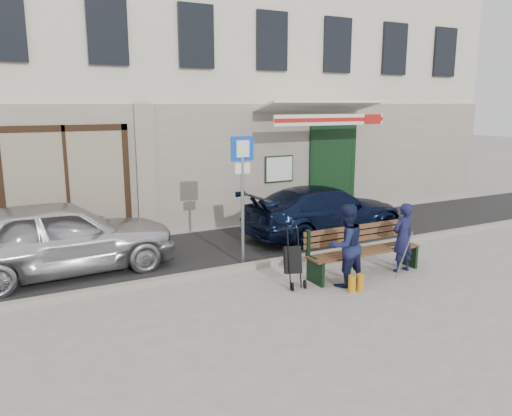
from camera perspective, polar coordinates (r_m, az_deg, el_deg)
ground at (r=8.87m, az=5.59°, el=-9.44°), size 80.00×80.00×0.00m
asphalt_lane at (r=11.44m, az=-2.95°, el=-4.43°), size 60.00×3.20×0.01m
curb at (r=10.06m, az=0.89°, el=-6.41°), size 60.00×0.18×0.12m
building at (r=16.10m, az=-11.53°, el=17.93°), size 20.00×8.27×10.00m
car_silver at (r=10.18m, az=-21.44°, el=-3.11°), size 4.35×1.93×1.45m
car_navy at (r=12.38m, az=7.90°, el=-0.35°), size 4.33×1.93×1.23m
parking_sign at (r=9.83m, az=-1.56°, el=3.18°), size 0.48×0.08×2.59m
bench at (r=9.74m, az=12.02°, el=-4.83°), size 2.40×1.17×0.98m
man at (r=10.03m, az=16.44°, el=-3.26°), size 0.52×0.36×1.36m
woman at (r=9.02m, az=10.21°, el=-4.21°), size 0.77×0.62×1.49m
stroller at (r=8.94m, az=4.23°, el=-6.07°), size 0.37×0.47×1.05m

